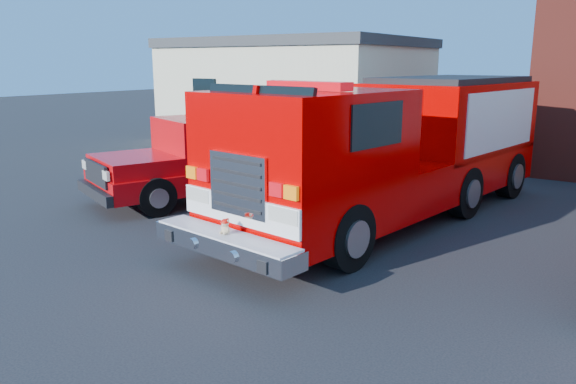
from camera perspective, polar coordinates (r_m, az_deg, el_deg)
The scene contains 4 objects.
ground at distance 10.40m, azimuth 3.71°, elevation -5.75°, with size 100.00×100.00×0.00m, color black.
side_building at distance 25.66m, azimuth 1.06°, elevation 10.50°, with size 10.20×8.20×4.35m.
fire_engine at distance 12.31m, azimuth 11.03°, elevation 4.52°, with size 4.10×10.13×3.03m.
pickup_truck at distance 14.31m, azimuth -7.35°, elevation 3.33°, with size 4.30×6.56×2.02m.
Camera 1 is at (4.93, -8.52, 3.35)m, focal length 35.00 mm.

